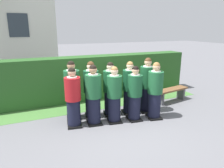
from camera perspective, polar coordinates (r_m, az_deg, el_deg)
ground_plane at (r=6.02m, az=0.91°, el=-10.25°), size 60.00×60.00×0.00m
student_in_red_blazer at (r=5.55m, az=-10.78°, el=-4.13°), size 0.44×0.52×1.63m
student_front_row_1 at (r=5.61m, az=-5.15°, el=-3.46°), size 0.44×0.52×1.67m
student_front_row_2 at (r=5.72m, az=0.64°, el=-3.38°), size 0.43×0.51×1.60m
student_front_row_3 at (r=5.87m, az=6.35°, el=-3.02°), size 0.41×0.49×1.60m
student_front_row_4 at (r=6.08m, az=11.89°, el=-2.22°), size 0.47×0.56×1.68m
student_rear_row_0 at (r=6.02m, az=-10.98°, el=-2.11°), size 0.48×0.57×1.72m
student_rear_row_1 at (r=6.05m, az=-5.78°, el=-1.99°), size 0.47×0.57×1.69m
student_rear_row_2 at (r=6.17m, az=-0.47°, el=-1.76°), size 0.46×0.55×1.65m
student_rear_row_3 at (r=6.31m, az=4.89°, el=-1.45°), size 0.43×0.51×1.65m
student_rear_row_4 at (r=6.51m, az=9.71°, el=-0.68°), size 0.49×0.58×1.73m
hedge at (r=7.72m, az=-5.74°, el=1.81°), size 7.81×0.70×1.61m
wooden_bench at (r=7.72m, az=16.15°, el=-2.23°), size 1.44×0.59×0.48m
lawn_strip at (r=7.23m, az=-3.66°, el=-5.75°), size 7.81×0.90×0.01m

